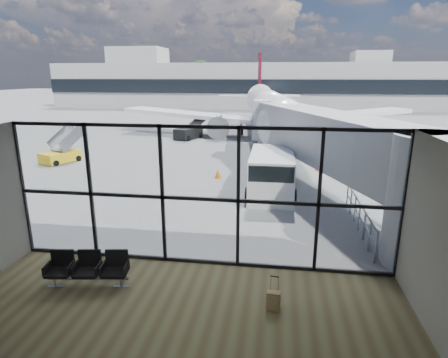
% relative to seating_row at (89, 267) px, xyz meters
% --- Properties ---
extents(ground, '(220.00, 220.00, 0.00)m').
position_rel_seating_row_xyz_m(ground, '(2.94, 41.75, -0.57)').
color(ground, slate).
rests_on(ground, ground).
extents(lounge_shell, '(12.02, 8.01, 4.51)m').
position_rel_seating_row_xyz_m(lounge_shell, '(2.94, -3.05, 2.08)').
color(lounge_shell, brown).
rests_on(lounge_shell, ground).
extents(glass_curtain_wall, '(12.10, 0.12, 4.50)m').
position_rel_seating_row_xyz_m(glass_curtain_wall, '(2.94, 1.75, 1.68)').
color(glass_curtain_wall, white).
rests_on(glass_curtain_wall, ground).
extents(jet_bridge, '(8.00, 16.50, 4.33)m').
position_rel_seating_row_xyz_m(jet_bridge, '(7.84, 8.82, 2.19)').
color(jet_bridge, '#A3A5A9').
rests_on(jet_bridge, ground).
extents(apron_railing, '(0.06, 5.46, 1.11)m').
position_rel_seating_row_xyz_m(apron_railing, '(8.54, 5.25, 0.15)').
color(apron_railing, gray).
rests_on(apron_railing, ground).
extents(far_terminal, '(80.00, 12.20, 11.00)m').
position_rel_seating_row_xyz_m(far_terminal, '(2.36, 63.72, 3.64)').
color(far_terminal, '#A9A8A4').
rests_on(far_terminal, ground).
extents(tree_0, '(4.95, 4.95, 7.12)m').
position_rel_seating_row_xyz_m(tree_0, '(-42.06, 73.75, 4.06)').
color(tree_0, '#382619').
rests_on(tree_0, ground).
extents(tree_1, '(5.61, 5.61, 8.07)m').
position_rel_seating_row_xyz_m(tree_1, '(-36.06, 73.75, 4.68)').
color(tree_1, '#382619').
rests_on(tree_1, ground).
extents(tree_2, '(6.27, 6.27, 9.03)m').
position_rel_seating_row_xyz_m(tree_2, '(-30.06, 73.75, 5.30)').
color(tree_2, '#382619').
rests_on(tree_2, ground).
extents(tree_3, '(4.95, 4.95, 7.12)m').
position_rel_seating_row_xyz_m(tree_3, '(-24.06, 73.75, 4.06)').
color(tree_3, '#382619').
rests_on(tree_3, ground).
extents(tree_4, '(5.61, 5.61, 8.07)m').
position_rel_seating_row_xyz_m(tree_4, '(-18.06, 73.75, 4.68)').
color(tree_4, '#382619').
rests_on(tree_4, ground).
extents(tree_5, '(6.27, 6.27, 9.03)m').
position_rel_seating_row_xyz_m(tree_5, '(-12.06, 73.75, 5.30)').
color(tree_5, '#382619').
rests_on(tree_5, ground).
extents(seating_row, '(2.31, 0.95, 1.03)m').
position_rel_seating_row_xyz_m(seating_row, '(0.00, 0.00, 0.00)').
color(seating_row, gray).
rests_on(seating_row, ground).
extents(suitcase, '(0.36, 0.28, 0.94)m').
position_rel_seating_row_xyz_m(suitcase, '(5.32, -0.50, -0.29)').
color(suitcase, '#917D51').
rests_on(suitcase, ground).
extents(airliner, '(29.70, 34.52, 8.90)m').
position_rel_seating_row_xyz_m(airliner, '(4.00, 30.17, 2.14)').
color(airliner, white).
rests_on(airliner, ground).
extents(service_van, '(2.44, 4.95, 2.14)m').
position_rel_seating_row_xyz_m(service_van, '(5.02, 9.44, 0.53)').
color(service_van, white).
rests_on(service_van, ground).
extents(belt_loader, '(2.66, 4.13, 1.81)m').
position_rel_seating_row_xyz_m(belt_loader, '(-3.20, 25.86, 0.04)').
color(belt_loader, black).
rests_on(belt_loader, ground).
extents(mobile_stairs, '(2.43, 3.29, 2.11)m').
position_rel_seating_row_xyz_m(mobile_stairs, '(-9.72, 14.71, -0.06)').
color(mobile_stairs, yellow).
rests_on(mobile_stairs, ground).
extents(traffic_cone_a, '(0.39, 0.39, 0.55)m').
position_rel_seating_row_xyz_m(traffic_cone_a, '(1.82, 12.13, -0.31)').
color(traffic_cone_a, orange).
rests_on(traffic_cone_a, ground).
extents(traffic_cone_b, '(0.45, 0.45, 0.64)m').
position_rel_seating_row_xyz_m(traffic_cone_b, '(5.54, 12.96, -0.27)').
color(traffic_cone_b, '#F3510C').
rests_on(traffic_cone_b, ground).
extents(traffic_cone_c, '(0.44, 0.44, 0.63)m').
position_rel_seating_row_xyz_m(traffic_cone_c, '(7.94, 14.83, -0.27)').
color(traffic_cone_c, '#FF380D').
rests_on(traffic_cone_c, ground).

